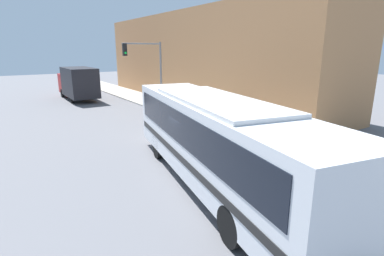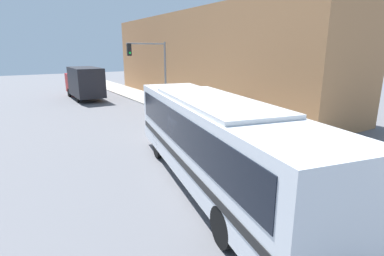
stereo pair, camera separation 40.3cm
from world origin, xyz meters
name	(u,v)px [view 1 (the left image)]	position (x,y,z in m)	size (l,w,h in m)	color
ground_plane	(209,183)	(0.00, 0.00, 0.00)	(120.00, 120.00, 0.00)	slate
sidewalk	(141,98)	(6.17, 20.00, 0.06)	(3.35, 70.00, 0.12)	#A8A399
building_facade	(200,58)	(10.85, 16.14, 4.12)	(6.00, 30.28, 8.23)	#B27A4C
city_bus	(215,136)	(0.01, -0.33, 1.92)	(4.89, 12.20, 3.29)	silver
delivery_truck	(78,82)	(0.74, 22.95, 1.73)	(2.47, 7.31, 3.21)	black
fire_hydrant	(232,127)	(5.10, 4.58, 0.49)	(0.22, 0.30, 0.74)	red
traffic_light_pole	(148,64)	(4.14, 13.68, 3.80)	(3.28, 0.35, 5.37)	slate
pedestrian_near_corner	(195,105)	(5.70, 9.31, 1.02)	(0.34, 0.34, 1.75)	#47382D
pedestrian_mid_block	(233,110)	(6.96, 6.68, 0.94)	(0.34, 0.34, 1.61)	#47382D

